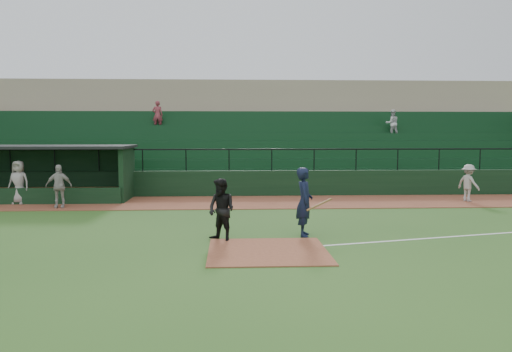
{
  "coord_description": "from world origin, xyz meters",
  "views": [
    {
      "loc": [
        -0.93,
        -13.68,
        3.04
      ],
      "look_at": [
        0.0,
        5.0,
        1.4
      ],
      "focal_mm": 35.93,
      "sensor_mm": 36.0,
      "label": 1
    }
  ],
  "objects": [
    {
      "name": "ground",
      "position": [
        0.0,
        0.0,
        0.0
      ],
      "size": [
        90.0,
        90.0,
        0.0
      ],
      "primitive_type": "plane",
      "color": "#2A511A",
      "rests_on": "ground"
    },
    {
      "name": "warning_track",
      "position": [
        0.0,
        8.0,
        0.01
      ],
      "size": [
        40.0,
        4.0,
        0.03
      ],
      "primitive_type": "cube",
      "color": "brown",
      "rests_on": "ground"
    },
    {
      "name": "home_plate_dirt",
      "position": [
        0.0,
        -1.0,
        0.01
      ],
      "size": [
        3.0,
        3.0,
        0.03
      ],
      "primitive_type": "cube",
      "color": "brown",
      "rests_on": "ground"
    },
    {
      "name": "stadium_structure",
      "position": [
        -0.0,
        16.46,
        2.3
      ],
      "size": [
        38.0,
        13.08,
        6.4
      ],
      "color": "black",
      "rests_on": "ground"
    },
    {
      "name": "dugout",
      "position": [
        -9.75,
        9.56,
        1.33
      ],
      "size": [
        8.9,
        3.2,
        2.42
      ],
      "color": "black",
      "rests_on": "ground"
    },
    {
      "name": "batter_at_plate",
      "position": [
        1.2,
        0.91,
        1.0
      ],
      "size": [
        1.07,
        0.78,
        2.0
      ],
      "color": "black",
      "rests_on": "ground"
    },
    {
      "name": "umpire",
      "position": [
        -1.19,
        0.37,
        0.87
      ],
      "size": [
        1.07,
        1.05,
        1.74
      ],
      "primitive_type": "imported",
      "rotation": [
        0.0,
        0.0,
        -0.7
      ],
      "color": "black",
      "rests_on": "ground"
    },
    {
      "name": "runner",
      "position": [
        9.29,
        7.71,
        0.83
      ],
      "size": [
        1.0,
        1.19,
        1.59
      ],
      "primitive_type": "imported",
      "rotation": [
        0.0,
        0.0,
        2.04
      ],
      "color": "#A7A19D",
      "rests_on": "warning_track"
    },
    {
      "name": "dugout_player_a",
      "position": [
        -7.7,
        6.72,
        0.88
      ],
      "size": [
        1.04,
        0.54,
        1.71
      ],
      "primitive_type": "imported",
      "rotation": [
        0.0,
        0.0,
        0.13
      ],
      "color": "#AAA49F",
      "rests_on": "warning_track"
    },
    {
      "name": "dugout_player_b",
      "position": [
        -9.72,
        7.89,
        0.93
      ],
      "size": [
        0.95,
        0.69,
        1.8
      ],
      "primitive_type": "imported",
      "rotation": [
        0.0,
        0.0,
        -0.14
      ],
      "color": "#9C9792",
      "rests_on": "warning_track"
    }
  ]
}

